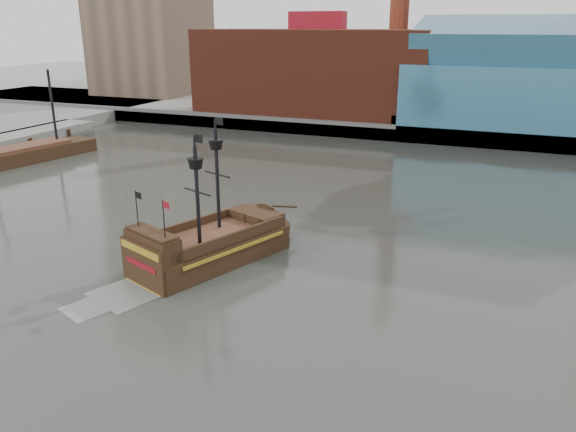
% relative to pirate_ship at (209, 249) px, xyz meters
% --- Properties ---
extents(ground, '(400.00, 400.00, 0.00)m').
position_rel_pirate_ship_xyz_m(ground, '(8.48, -8.78, -1.09)').
color(ground, '#2C2E29').
rests_on(ground, ground).
extents(promenade_far, '(220.00, 60.00, 2.00)m').
position_rel_pirate_ship_xyz_m(promenade_far, '(8.48, 83.22, -0.09)').
color(promenade_far, slate).
rests_on(promenade_far, ground).
extents(seawall, '(220.00, 1.00, 2.60)m').
position_rel_pirate_ship_xyz_m(seawall, '(8.48, 53.72, 0.21)').
color(seawall, '#4C4C49').
rests_on(seawall, ground).
extents(pirate_ship, '(10.14, 16.74, 12.04)m').
position_rel_pirate_ship_xyz_m(pirate_ship, '(0.00, 0.00, 0.00)').
color(pirate_ship, black).
rests_on(pirate_ship, ground).
extents(docked_vessel, '(8.12, 20.45, 13.57)m').
position_rel_pirate_ship_xyz_m(docked_vessel, '(-40.39, 20.57, -0.23)').
color(docked_vessel, black).
rests_on(docked_vessel, ground).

